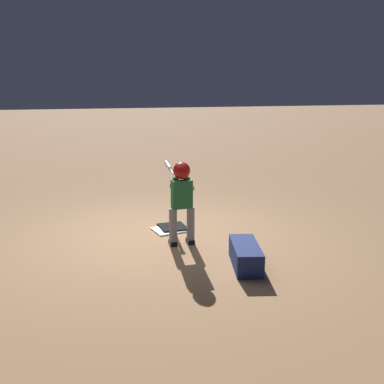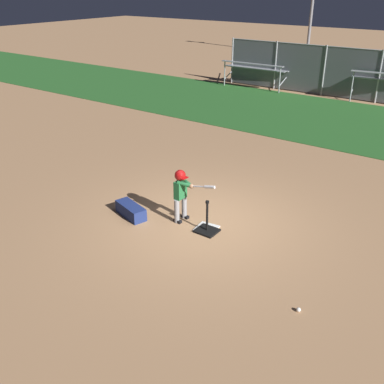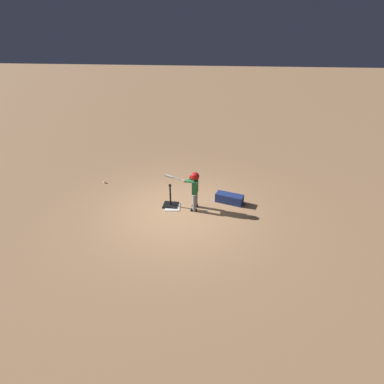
{
  "view_description": "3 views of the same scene",
  "coord_description": "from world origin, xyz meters",
  "views": [
    {
      "loc": [
        -6.27,
        1.61,
        2.16
      ],
      "look_at": [
        0.01,
        -0.54,
        0.63
      ],
      "focal_mm": 42.0,
      "sensor_mm": 36.0,
      "label": 1
    },
    {
      "loc": [
        4.79,
        -7.12,
        4.79
      ],
      "look_at": [
        -0.28,
        -0.09,
        0.69
      ],
      "focal_mm": 42.0,
      "sensor_mm": 36.0,
      "label": 2
    },
    {
      "loc": [
        -1.39,
        7.41,
        4.64
      ],
      "look_at": [
        -0.42,
        -0.11,
        0.62
      ],
      "focal_mm": 28.0,
      "sensor_mm": 36.0,
      "label": 3
    }
  ],
  "objects": [
    {
      "name": "ground_plane",
      "position": [
        0.0,
        0.0,
        0.0
      ],
      "size": [
        90.0,
        90.0,
        0.0
      ],
      "primitive_type": "plane",
      "color": "#AD7F56"
    },
    {
      "name": "home_plate",
      "position": [
        0.19,
        -0.2,
        0.01
      ],
      "size": [
        0.49,
        0.49,
        0.02
      ],
      "primitive_type": "cube",
      "rotation": [
        0.0,
        0.0,
        0.12
      ],
      "color": "white",
      "rests_on": "ground_plane"
    },
    {
      "name": "batter_child",
      "position": [
        -0.46,
        -0.22,
        0.75
      ],
      "size": [
        1.02,
        0.37,
        1.19
      ],
      "color": "gray",
      "rests_on": "ground_plane"
    },
    {
      "name": "equipment_bag",
      "position": [
        -1.5,
        -0.73,
        0.14
      ],
      "size": [
        0.9,
        0.55,
        0.28
      ],
      "primitive_type": "cube",
      "rotation": [
        0.0,
        0.0,
        -0.29
      ],
      "color": "navy",
      "rests_on": "ground_plane"
    },
    {
      "name": "batting_tee",
      "position": [
        0.26,
        -0.3,
        0.1
      ],
      "size": [
        0.45,
        0.4,
        0.72
      ],
      "color": "black",
      "rests_on": "ground_plane"
    },
    {
      "name": "baseball",
      "position": [
        2.86,
        -1.54,
        0.04
      ],
      "size": [
        0.07,
        0.07,
        0.07
      ],
      "primitive_type": "sphere",
      "color": "white",
      "rests_on": "ground_plane"
    }
  ]
}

